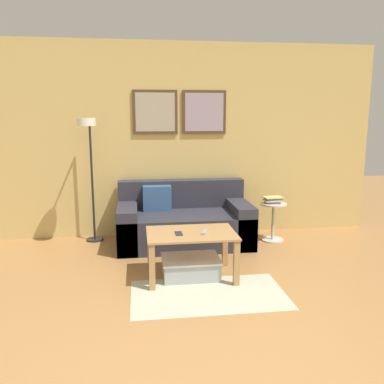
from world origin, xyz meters
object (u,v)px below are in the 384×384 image
coffee_table (191,241)px  storage_bin (191,267)px  side_table (273,218)px  couch (184,222)px  floor_lamp (89,152)px  book_stack (273,200)px  cell_phone (179,233)px  remote_control (205,232)px

coffee_table → storage_bin: (-0.01, 0.01, -0.28)m
coffee_table → side_table: bearing=41.3°
couch → floor_lamp: floor_lamp is taller
storage_bin → side_table: 1.63m
side_table → book_stack: size_ratio=1.99×
couch → side_table: bearing=-2.1°
side_table → floor_lamp: bearing=177.7°
coffee_table → cell_phone: bearing=-164.5°
storage_bin → side_table: bearing=41.0°
book_stack → cell_phone: book_stack is taller
remote_control → floor_lamp: bearing=154.7°
side_table → book_stack: 0.24m
cell_phone → floor_lamp: bearing=127.2°
floor_lamp → cell_phone: size_ratio=11.29×
coffee_table → floor_lamp: 1.79m
floor_lamp → side_table: (2.31, -0.09, -0.88)m
couch → side_table: 1.17m
storage_bin → book_stack: size_ratio=2.33×
storage_bin → remote_control: bearing=-21.7°
couch → cell_phone: (-0.18, -1.15, 0.20)m
storage_bin → book_stack: 1.68m
floor_lamp → side_table: floor_lamp is taller
couch → cell_phone: couch is taller
floor_lamp → couch: bearing=-2.5°
side_table → coffee_table: bearing=-138.7°
couch → cell_phone: 1.18m
couch → floor_lamp: size_ratio=1.05×
cell_phone → couch: bearing=79.7°
storage_bin → book_stack: book_stack is taller
couch → cell_phone: bearing=-98.8°
couch → book_stack: couch is taller
floor_lamp → book_stack: 2.39m
couch → book_stack: 1.19m
floor_lamp → side_table: bearing=-2.3°
remote_control → cell_phone: 0.26m
book_stack → cell_phone: 1.75m
floor_lamp → cell_phone: floor_lamp is taller
side_table → cell_phone: size_ratio=3.54×
side_table → cell_phone: 1.75m
couch → book_stack: size_ratio=6.64×
couch → cell_phone: size_ratio=11.81×
couch → book_stack: (1.16, -0.03, 0.27)m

